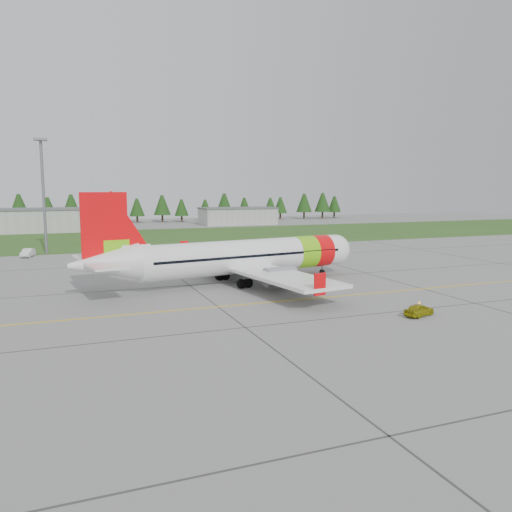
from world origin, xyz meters
name	(u,v)px	position (x,y,z in m)	size (l,w,h in m)	color
ground	(393,312)	(0.00, 0.00, 0.00)	(320.00, 320.00, 0.00)	gray
aircraft	(241,257)	(-8.62, 19.19, 3.25)	(37.10, 34.56, 11.28)	white
follow_me_car	(420,298)	(1.24, -2.10, 1.68)	(1.35, 1.15, 3.36)	yellow
service_van	(27,244)	(-34.92, 55.15, 2.17)	(1.51, 1.43, 4.34)	silver
grass_strip	(190,236)	(0.00, 82.00, 0.01)	(320.00, 50.00, 0.03)	#30561E
taxi_guideline	(349,295)	(0.00, 8.00, 0.01)	(120.00, 0.25, 0.02)	gold
hangar_west	(59,220)	(-30.00, 110.00, 3.00)	(32.00, 14.00, 6.00)	#A8A8A3
hangar_east	(238,216)	(25.00, 118.00, 2.60)	(24.00, 12.00, 5.20)	#A8A8A3
floodlight_mast	(44,198)	(-32.00, 58.00, 10.00)	(0.50, 0.50, 20.00)	slate
treeline	(152,208)	(0.00, 138.00, 5.00)	(160.00, 8.00, 10.00)	#1C3F14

